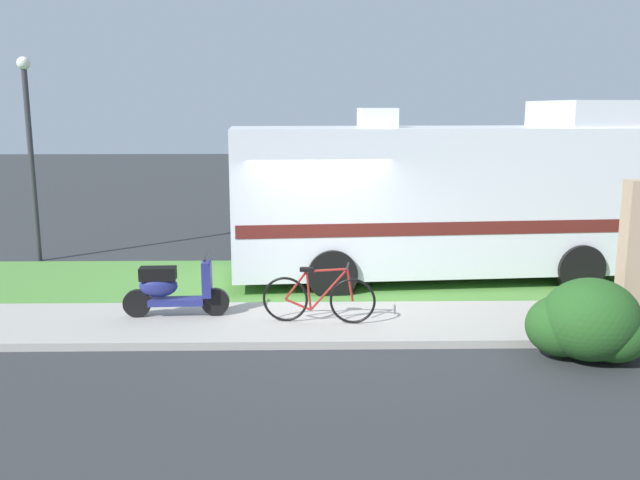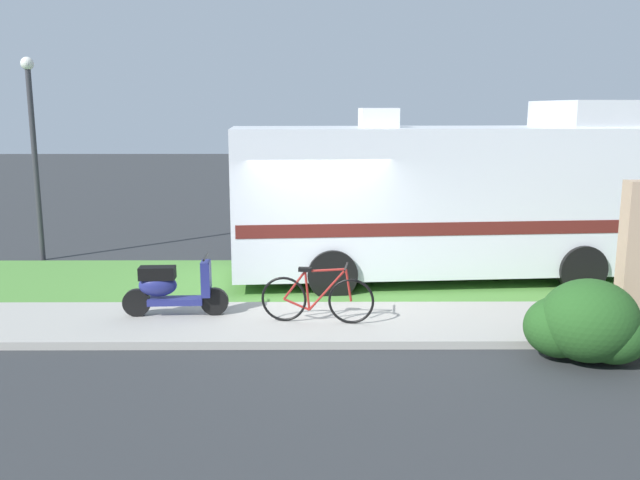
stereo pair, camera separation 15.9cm
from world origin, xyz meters
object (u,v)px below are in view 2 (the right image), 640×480
(pickup_truck_near, at_px, (439,200))
(street_lamp_post, at_px, (33,140))
(pickup_truck_far, at_px, (428,187))
(bicycle, at_px, (317,298))
(motorhome_rv, at_px, (443,197))
(scooter, at_px, (171,288))

(pickup_truck_near, bearing_deg, street_lamp_post, -163.97)
(pickup_truck_far, bearing_deg, pickup_truck_near, -94.04)
(bicycle, xyz_separation_m, pickup_truck_far, (3.44, 10.64, 0.48))
(motorhome_rv, distance_m, pickup_truck_far, 7.66)
(motorhome_rv, xyz_separation_m, pickup_truck_far, (0.97, 7.57, -0.67))
(pickup_truck_near, distance_m, street_lamp_post, 9.94)
(motorhome_rv, bearing_deg, scooter, -150.53)
(scooter, xyz_separation_m, pickup_truck_far, (5.76, 10.27, 0.42))
(street_lamp_post, bearing_deg, motorhome_rv, -12.02)
(pickup_truck_far, bearing_deg, scooter, -119.25)
(bicycle, bearing_deg, street_lamp_post, 141.58)
(scooter, distance_m, pickup_truck_near, 9.14)
(scooter, bearing_deg, bicycle, -8.91)
(motorhome_rv, relative_size, pickup_truck_far, 1.48)
(motorhome_rv, bearing_deg, street_lamp_post, 167.98)
(street_lamp_post, bearing_deg, pickup_truck_near, 16.03)
(bicycle, bearing_deg, scooter, 171.09)
(pickup_truck_near, height_order, street_lamp_post, street_lamp_post)
(bicycle, relative_size, pickup_truck_far, 0.32)
(motorhome_rv, xyz_separation_m, scooter, (-4.78, -2.70, -1.09))
(motorhome_rv, distance_m, street_lamp_post, 8.91)
(scooter, xyz_separation_m, street_lamp_post, (-3.88, 4.55, 2.11))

